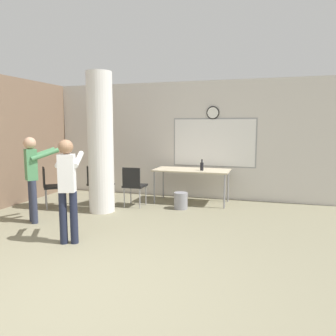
# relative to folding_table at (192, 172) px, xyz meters

# --- Properties ---
(ground_plane) EXTENTS (24.00, 24.00, 0.00)m
(ground_plane) POSITION_rel_folding_table_xyz_m (-0.25, -4.42, -0.72)
(ground_plane) COLOR gray
(wall_back) EXTENTS (8.00, 0.15, 2.80)m
(wall_back) POSITION_rel_folding_table_xyz_m (-0.23, 0.63, 0.68)
(wall_back) COLOR silver
(wall_back) RESTS_ON ground_plane
(support_pillar) EXTENTS (0.51, 0.51, 2.80)m
(support_pillar) POSITION_rel_folding_table_xyz_m (-1.58, -1.30, 0.68)
(support_pillar) COLOR white
(support_pillar) RESTS_ON ground_plane
(folding_table) EXTENTS (1.69, 0.78, 0.76)m
(folding_table) POSITION_rel_folding_table_xyz_m (0.00, 0.00, 0.00)
(folding_table) COLOR beige
(folding_table) RESTS_ON ground_plane
(bottle_on_table) EXTENTS (0.08, 0.08, 0.25)m
(bottle_on_table) POSITION_rel_folding_table_xyz_m (0.25, -0.10, 0.14)
(bottle_on_table) COLOR black
(bottle_on_table) RESTS_ON folding_table
(waste_bin) EXTENTS (0.29, 0.29, 0.35)m
(waste_bin) POSITION_rel_folding_table_xyz_m (-0.09, -0.63, -0.54)
(waste_bin) COLOR gray
(waste_bin) RESTS_ON ground_plane
(chair_near_pillar) EXTENTS (0.54, 0.54, 0.87)m
(chair_near_pillar) POSITION_rel_folding_table_xyz_m (-1.92, -0.82, -0.21)
(chair_near_pillar) COLOR black
(chair_near_pillar) RESTS_ON ground_plane
(chair_table_left) EXTENTS (0.44, 0.44, 0.87)m
(chair_table_left) POSITION_rel_folding_table_xyz_m (-1.11, -0.76, -0.21)
(chair_table_left) COLOR black
(chair_table_left) RESTS_ON ground_plane
(chair_by_left_wall) EXTENTS (0.62, 0.62, 0.87)m
(chair_by_left_wall) POSITION_rel_folding_table_xyz_m (-2.78, -1.32, -0.21)
(chair_by_left_wall) COLOR black
(chair_by_left_wall) RESTS_ON ground_plane
(person_playing_front) EXTENTS (0.49, 0.62, 1.55)m
(person_playing_front) POSITION_rel_folding_table_xyz_m (-1.16, -3.09, 0.20)
(person_playing_front) COLOR #1E2338
(person_playing_front) RESTS_ON ground_plane
(person_watching_back) EXTENTS (0.57, 0.61, 1.55)m
(person_watching_back) POSITION_rel_folding_table_xyz_m (-2.38, -2.34, 0.19)
(person_watching_back) COLOR #2D3347
(person_watching_back) RESTS_ON ground_plane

